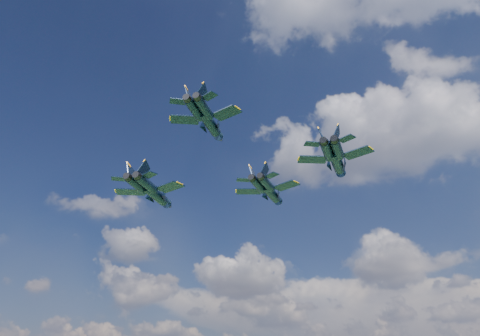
% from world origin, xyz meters
% --- Properties ---
extents(jet_lead, '(13.61, 17.80, 4.21)m').
position_xyz_m(jet_lead, '(-6.85, 23.71, 66.43)').
color(jet_lead, black).
extents(jet_left, '(13.75, 18.40, 4.33)m').
position_xyz_m(jet_left, '(-23.17, 6.59, 63.43)').
color(jet_left, black).
extents(jet_right, '(12.62, 16.70, 3.94)m').
position_xyz_m(jet_right, '(11.14, 13.20, 64.64)').
color(jet_right, black).
extents(jet_slot, '(10.39, 13.93, 3.28)m').
position_xyz_m(jet_slot, '(0.21, -9.54, 63.94)').
color(jet_slot, black).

